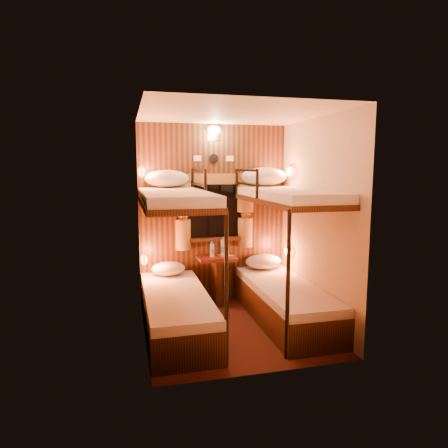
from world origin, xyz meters
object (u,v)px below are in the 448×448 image
object	(u,v)px
bunk_left	(176,283)
bunk_right	(285,276)
bottle_right	(223,248)
table	(217,274)
bottle_left	(212,250)

from	to	relation	value
bunk_left	bunk_right	xyz separation A→B (m)	(1.30, 0.00, 0.00)
bunk_right	bottle_right	distance (m)	0.99
bunk_left	table	bearing A→B (deg)	50.33
bunk_left	bottle_right	xyz separation A→B (m)	(0.74, 0.80, 0.20)
bunk_left	bottle_right	bearing A→B (deg)	47.16
table	bottle_left	bearing A→B (deg)	178.67
table	bottle_left	distance (m)	0.33
bunk_left	table	world-z (taller)	bunk_left
bunk_right	table	bearing A→B (deg)	129.67
bunk_right	bunk_left	bearing A→B (deg)	180.00
bunk_left	bottle_left	bearing A→B (deg)	53.23
table	bottle_right	bearing A→B (deg)	9.39
bunk_right	bottle_left	size ratio (longest dim) A/B	9.13
bottle_left	table	bearing A→B (deg)	-1.33
bottle_right	bunk_right	bearing A→B (deg)	-55.00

